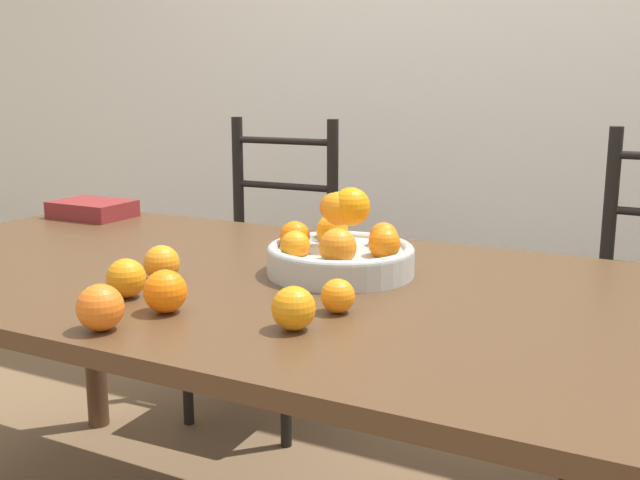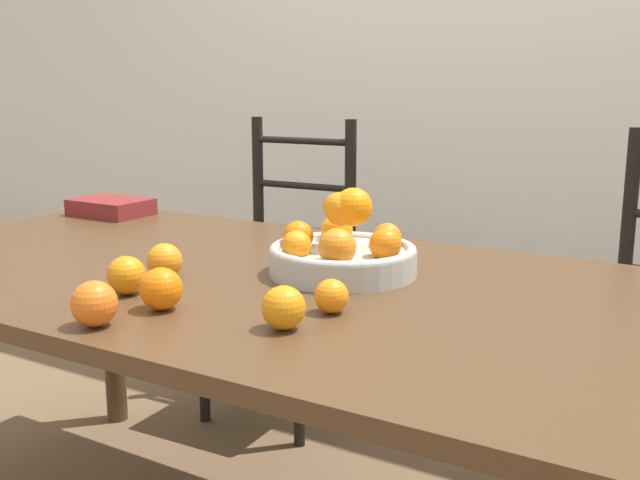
{
  "view_description": "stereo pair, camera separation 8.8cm",
  "coord_description": "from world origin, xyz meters",
  "px_view_note": "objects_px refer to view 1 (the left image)",
  "views": [
    {
      "loc": [
        0.88,
        -1.34,
        1.16
      ],
      "look_at": [
        0.19,
        -0.0,
        0.84
      ],
      "focal_mm": 42.0,
      "sensor_mm": 36.0,
      "label": 1
    },
    {
      "loc": [
        0.96,
        -1.29,
        1.16
      ],
      "look_at": [
        0.19,
        -0.0,
        0.84
      ],
      "focal_mm": 42.0,
      "sensor_mm": 36.0,
      "label": 2
    }
  ],
  "objects_px": {
    "orange_loose_1": "(165,291)",
    "orange_loose_2": "(293,308)",
    "chair_left": "(267,279)",
    "orange_loose_3": "(126,278)",
    "orange_loose_5": "(100,308)",
    "orange_loose_0": "(162,263)",
    "orange_loose_4": "(338,296)",
    "fruit_bowl": "(340,249)",
    "book_stack": "(93,209)"
  },
  "relations": [
    {
      "from": "book_stack",
      "to": "orange_loose_1",
      "type": "bearing_deg",
      "value": -38.92
    },
    {
      "from": "fruit_bowl",
      "to": "chair_left",
      "type": "distance_m",
      "value": 1.01
    },
    {
      "from": "book_stack",
      "to": "orange_loose_4",
      "type": "bearing_deg",
      "value": -25.37
    },
    {
      "from": "orange_loose_5",
      "to": "chair_left",
      "type": "distance_m",
      "value": 1.36
    },
    {
      "from": "orange_loose_1",
      "to": "orange_loose_5",
      "type": "relative_size",
      "value": 0.99
    },
    {
      "from": "orange_loose_1",
      "to": "orange_loose_2",
      "type": "distance_m",
      "value": 0.26
    },
    {
      "from": "fruit_bowl",
      "to": "book_stack",
      "type": "distance_m",
      "value": 1.03
    },
    {
      "from": "orange_loose_2",
      "to": "fruit_bowl",
      "type": "bearing_deg",
      "value": 104.4
    },
    {
      "from": "orange_loose_0",
      "to": "chair_left",
      "type": "relative_size",
      "value": 0.07
    },
    {
      "from": "book_stack",
      "to": "orange_loose_3",
      "type": "bearing_deg",
      "value": -41.92
    },
    {
      "from": "chair_left",
      "to": "book_stack",
      "type": "bearing_deg",
      "value": -131.01
    },
    {
      "from": "book_stack",
      "to": "orange_loose_5",
      "type": "bearing_deg",
      "value": -45.11
    },
    {
      "from": "orange_loose_4",
      "to": "chair_left",
      "type": "relative_size",
      "value": 0.06
    },
    {
      "from": "orange_loose_0",
      "to": "orange_loose_1",
      "type": "height_order",
      "value": "orange_loose_1"
    },
    {
      "from": "orange_loose_2",
      "to": "orange_loose_5",
      "type": "distance_m",
      "value": 0.33
    },
    {
      "from": "orange_loose_0",
      "to": "orange_loose_1",
      "type": "distance_m",
      "value": 0.23
    },
    {
      "from": "orange_loose_2",
      "to": "orange_loose_3",
      "type": "relative_size",
      "value": 0.99
    },
    {
      "from": "orange_loose_2",
      "to": "orange_loose_5",
      "type": "relative_size",
      "value": 0.95
    },
    {
      "from": "orange_loose_1",
      "to": "chair_left",
      "type": "distance_m",
      "value": 1.25
    },
    {
      "from": "orange_loose_5",
      "to": "orange_loose_2",
      "type": "bearing_deg",
      "value": 28.05
    },
    {
      "from": "orange_loose_1",
      "to": "orange_loose_3",
      "type": "distance_m",
      "value": 0.14
    },
    {
      "from": "orange_loose_1",
      "to": "orange_loose_2",
      "type": "xyz_separation_m",
      "value": [
        0.26,
        0.02,
        -0.0
      ]
    },
    {
      "from": "fruit_bowl",
      "to": "orange_loose_4",
      "type": "bearing_deg",
      "value": -64.75
    },
    {
      "from": "chair_left",
      "to": "orange_loose_4",
      "type": "bearing_deg",
      "value": -54.61
    },
    {
      "from": "orange_loose_0",
      "to": "orange_loose_5",
      "type": "height_order",
      "value": "orange_loose_5"
    },
    {
      "from": "orange_loose_4",
      "to": "book_stack",
      "type": "bearing_deg",
      "value": 154.63
    },
    {
      "from": "orange_loose_2",
      "to": "chair_left",
      "type": "distance_m",
      "value": 1.35
    },
    {
      "from": "orange_loose_0",
      "to": "orange_loose_4",
      "type": "height_order",
      "value": "orange_loose_0"
    },
    {
      "from": "fruit_bowl",
      "to": "orange_loose_4",
      "type": "relative_size",
      "value": 5.1
    },
    {
      "from": "fruit_bowl",
      "to": "orange_loose_3",
      "type": "xyz_separation_m",
      "value": [
        -0.29,
        -0.36,
        -0.02
      ]
    },
    {
      "from": "fruit_bowl",
      "to": "orange_loose_1",
      "type": "height_order",
      "value": "fruit_bowl"
    },
    {
      "from": "orange_loose_1",
      "to": "orange_loose_3",
      "type": "xyz_separation_m",
      "value": [
        -0.13,
        0.04,
        -0.0
      ]
    },
    {
      "from": "orange_loose_3",
      "to": "fruit_bowl",
      "type": "bearing_deg",
      "value": 51.04
    },
    {
      "from": "orange_loose_0",
      "to": "orange_loose_4",
      "type": "xyz_separation_m",
      "value": [
        0.43,
        -0.03,
        -0.01
      ]
    },
    {
      "from": "fruit_bowl",
      "to": "orange_loose_3",
      "type": "relative_size",
      "value": 4.18
    },
    {
      "from": "orange_loose_5",
      "to": "chair_left",
      "type": "bearing_deg",
      "value": 109.57
    },
    {
      "from": "orange_loose_4",
      "to": "orange_loose_5",
      "type": "bearing_deg",
      "value": -138.53
    },
    {
      "from": "orange_loose_0",
      "to": "chair_left",
      "type": "distance_m",
      "value": 1.04
    },
    {
      "from": "fruit_bowl",
      "to": "orange_loose_2",
      "type": "xyz_separation_m",
      "value": [
        0.1,
        -0.38,
        -0.02
      ]
    },
    {
      "from": "fruit_bowl",
      "to": "orange_loose_0",
      "type": "height_order",
      "value": "fruit_bowl"
    },
    {
      "from": "orange_loose_2",
      "to": "book_stack",
      "type": "xyz_separation_m",
      "value": [
        -1.09,
        0.65,
        -0.01
      ]
    },
    {
      "from": "orange_loose_3",
      "to": "chair_left",
      "type": "distance_m",
      "value": 1.17
    },
    {
      "from": "fruit_bowl",
      "to": "orange_loose_1",
      "type": "relative_size",
      "value": 4.05
    },
    {
      "from": "orange_loose_0",
      "to": "book_stack",
      "type": "distance_m",
      "value": 0.84
    },
    {
      "from": "orange_loose_3",
      "to": "orange_loose_4",
      "type": "distance_m",
      "value": 0.42
    },
    {
      "from": "fruit_bowl",
      "to": "chair_left",
      "type": "height_order",
      "value": "chair_left"
    },
    {
      "from": "orange_loose_5",
      "to": "book_stack",
      "type": "height_order",
      "value": "orange_loose_5"
    },
    {
      "from": "orange_loose_0",
      "to": "chair_left",
      "type": "height_order",
      "value": "chair_left"
    },
    {
      "from": "orange_loose_1",
      "to": "orange_loose_3",
      "type": "bearing_deg",
      "value": 162.24
    },
    {
      "from": "orange_loose_0",
      "to": "orange_loose_2",
      "type": "bearing_deg",
      "value": -20.34
    }
  ]
}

